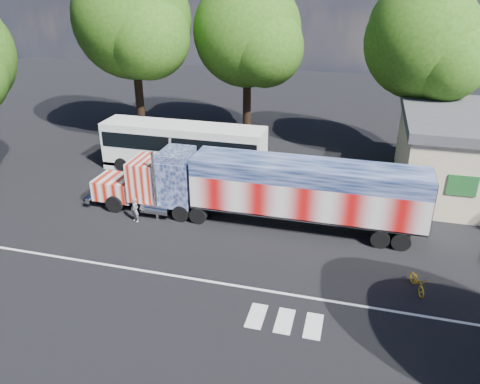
% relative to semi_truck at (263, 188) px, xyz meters
% --- Properties ---
extents(ground, '(100.00, 100.00, 0.00)m').
position_rel_semi_truck_xyz_m(ground, '(-1.28, -3.30, -2.16)').
color(ground, black).
extents(lane_markings, '(30.00, 2.67, 0.01)m').
position_rel_semi_truck_xyz_m(lane_markings, '(0.43, -7.07, -2.15)').
color(lane_markings, silver).
rests_on(lane_markings, ground).
extents(semi_truck, '(19.65, 3.10, 4.19)m').
position_rel_semi_truck_xyz_m(semi_truck, '(0.00, 0.00, 0.00)').
color(semi_truck, black).
rests_on(semi_truck, ground).
extents(coach_bus, '(11.79, 2.74, 3.43)m').
position_rel_semi_truck_xyz_m(coach_bus, '(-7.20, 6.19, -0.38)').
color(coach_bus, white).
rests_on(coach_bus, ground).
extents(woman, '(0.62, 0.51, 1.47)m').
position_rel_semi_truck_xyz_m(woman, '(-7.15, -1.80, -1.42)').
color(woman, slate).
rests_on(woman, ground).
extents(bicycle, '(1.00, 1.71, 0.85)m').
position_rel_semi_truck_xyz_m(bicycle, '(8.16, -4.46, -1.73)').
color(bicycle, gold).
rests_on(bicycle, ground).
extents(tree_nw_a, '(9.83, 9.36, 14.47)m').
position_rel_semi_truck_xyz_m(tree_nw_a, '(-13.35, 12.33, 7.56)').
color(tree_nw_a, black).
rests_on(tree_nw_a, ground).
extents(tree_ne_a, '(8.45, 8.04, 12.76)m').
position_rel_semi_truck_xyz_m(tree_ne_a, '(8.57, 12.84, 6.52)').
color(tree_ne_a, black).
rests_on(tree_ne_a, ground).
extents(tree_n_mid, '(9.27, 8.83, 13.14)m').
position_rel_semi_truck_xyz_m(tree_n_mid, '(-4.70, 15.30, 6.51)').
color(tree_n_mid, black).
rests_on(tree_n_mid, ground).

